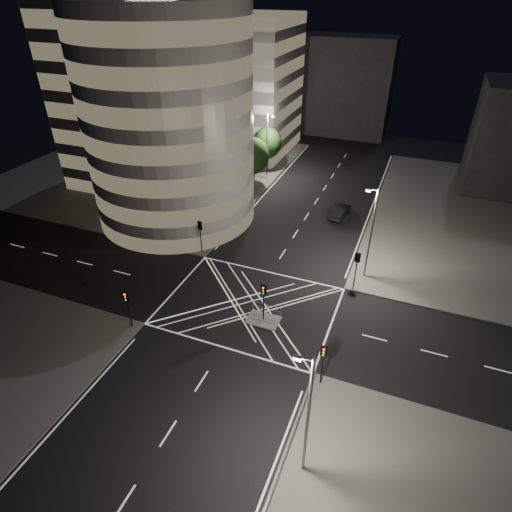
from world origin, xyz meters
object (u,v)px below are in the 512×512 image
at_px(traffic_signal_nr, 323,358).
at_px(street_lamp_right_near, 307,415).
at_px(traffic_signal_fl, 200,231).
at_px(traffic_signal_island, 264,296).
at_px(central_island, 263,320).
at_px(street_lamp_right_far, 371,231).
at_px(street_lamp_left_near, 215,191).
at_px(traffic_signal_fr, 357,263).
at_px(sedan, 340,211).
at_px(street_lamp_left_far, 267,145).
at_px(traffic_signal_nl, 127,302).

xyz_separation_m(traffic_signal_nr, street_lamp_right_near, (0.64, -7.20, 2.63)).
bearing_deg(traffic_signal_fl, traffic_signal_island, -37.54).
relative_size(central_island, street_lamp_right_near, 0.30).
xyz_separation_m(street_lamp_right_far, street_lamp_right_near, (0.00, -23.00, 0.00)).
distance_m(central_island, street_lamp_left_near, 18.52).
xyz_separation_m(traffic_signal_fr, traffic_signal_island, (-6.80, -8.30, 0.00)).
height_order(street_lamp_left_near, street_lamp_right_near, same).
relative_size(street_lamp_left_near, sedan, 2.11).
height_order(central_island, traffic_signal_fl, traffic_signal_fl).
bearing_deg(traffic_signal_fr, traffic_signal_island, -129.33).
bearing_deg(traffic_signal_island, street_lamp_left_near, 130.27).
bearing_deg(street_lamp_left_far, street_lamp_right_far, -48.06).
distance_m(traffic_signal_island, street_lamp_left_near, 17.89).
height_order(traffic_signal_fl, traffic_signal_nl, same).
distance_m(street_lamp_left_near, street_lamp_left_far, 18.00).
height_order(street_lamp_left_near, street_lamp_right_far, same).
distance_m(traffic_signal_fr, traffic_signal_nr, 13.60).
relative_size(traffic_signal_fr, traffic_signal_island, 1.00).
distance_m(street_lamp_left_near, street_lamp_right_far, 19.11).
bearing_deg(street_lamp_right_far, traffic_signal_nl, -139.09).
relative_size(traffic_signal_island, street_lamp_left_far, 0.40).
distance_m(traffic_signal_nr, sedan, 28.86).
xyz_separation_m(traffic_signal_nl, street_lamp_left_far, (-0.64, 36.80, 2.63)).
bearing_deg(traffic_signal_fr, central_island, -129.33).
xyz_separation_m(street_lamp_right_near, sedan, (-5.33, 35.59, -4.76)).
bearing_deg(traffic_signal_nr, traffic_signal_nl, 180.00).
relative_size(traffic_signal_fr, street_lamp_left_near, 0.40).
relative_size(traffic_signal_nl, street_lamp_left_near, 0.40).
bearing_deg(traffic_signal_island, street_lamp_right_far, 54.70).
xyz_separation_m(street_lamp_right_far, sedan, (-5.33, 12.59, -4.76)).
height_order(traffic_signal_fl, sedan, traffic_signal_fl).
bearing_deg(traffic_signal_nl, street_lamp_right_far, 40.91).
bearing_deg(traffic_signal_fr, sedan, 107.59).
relative_size(traffic_signal_fl, traffic_signal_fr, 1.00).
bearing_deg(street_lamp_left_far, sedan, -31.82).
distance_m(traffic_signal_island, sedan, 23.29).
bearing_deg(traffic_signal_nl, sedan, 65.55).
bearing_deg(traffic_signal_nr, sedan, 99.38).
relative_size(traffic_signal_nr, street_lamp_left_far, 0.40).
xyz_separation_m(traffic_signal_fr, street_lamp_left_far, (-18.24, 23.20, 2.63)).
xyz_separation_m(traffic_signal_nl, traffic_signal_nr, (17.60, 0.00, 0.00)).
xyz_separation_m(street_lamp_left_near, sedan, (13.54, 9.59, -4.76)).
height_order(street_lamp_left_near, sedan, street_lamp_left_near).
bearing_deg(traffic_signal_island, traffic_signal_fl, 142.46).
xyz_separation_m(traffic_signal_fl, street_lamp_right_far, (18.24, 2.20, 2.63)).
height_order(traffic_signal_nr, street_lamp_left_far, street_lamp_left_far).
bearing_deg(street_lamp_right_far, central_island, -125.30).
height_order(street_lamp_left_far, street_lamp_right_near, same).
height_order(traffic_signal_fr, traffic_signal_island, same).
relative_size(central_island, traffic_signal_island, 0.75).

